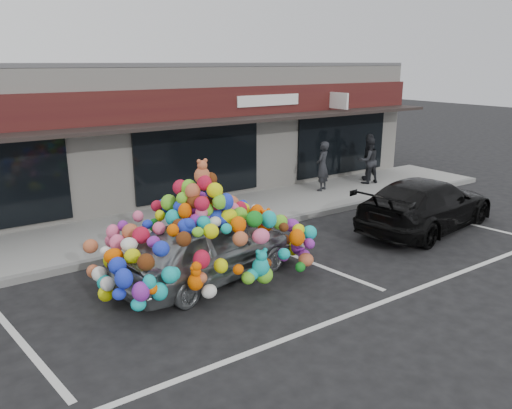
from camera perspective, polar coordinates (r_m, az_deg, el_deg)
ground at (r=9.94m, az=-6.71°, el=-10.04°), size 90.00×90.00×0.00m
shop_building at (r=17.04m, az=-20.45°, el=7.65°), size 24.00×7.20×4.31m
sidewalk at (r=13.34m, az=-14.79°, el=-3.22°), size 26.00×3.00×0.15m
kerb at (r=12.01m, az=-12.32°, el=-5.21°), size 26.00×0.18×0.16m
parking_stripe_left at (r=9.29m, az=-25.59°, el=-13.58°), size 0.73×4.37×0.01m
parking_stripe_mid at (r=11.51m, az=5.30°, el=-6.23°), size 0.73×4.37×0.01m
parking_stripe_right at (r=15.35m, az=21.07°, el=-1.53°), size 0.73×4.37×0.01m
lane_line at (r=9.36m, az=11.37°, el=-11.98°), size 14.00×0.12×0.01m
toy_car at (r=10.19m, az=-5.74°, el=-4.22°), size 2.90×4.53×2.47m
black_sedan at (r=14.08m, az=18.91°, el=0.06°), size 2.63×4.98×1.37m
pedestrian_a at (r=16.88m, az=7.60°, el=4.37°), size 0.72×0.63×1.66m
pedestrian_b at (r=18.20m, az=12.70°, el=4.92°), size 0.89×0.75×1.64m
pedestrian_c at (r=18.75m, az=12.78°, el=5.34°), size 1.04×0.94×1.70m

